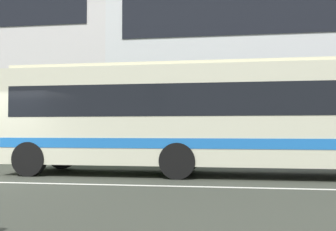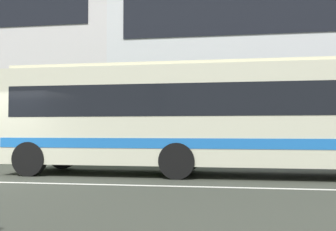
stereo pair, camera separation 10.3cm
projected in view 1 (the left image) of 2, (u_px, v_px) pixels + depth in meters
The scene contains 3 objects.
hedge_row_far at pixel (51, 153), 16.84m from camera, with size 13.60×1.10×0.76m, color #316423.
apartment_block_right at pixel (314, 46), 22.54m from camera, with size 21.51×8.54×12.10m.
transit_bus at pixel (208, 115), 12.07m from camera, with size 12.30×2.69×3.28m.
Camera 1 is at (6.50, -9.61, 1.36)m, focal length 43.08 mm.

